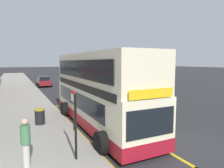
# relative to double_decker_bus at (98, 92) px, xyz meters

# --- Properties ---
(ground_plane) EXTENTS (260.00, 260.00, 0.00)m
(ground_plane) POSITION_rel_double_decker_bus_xyz_m (2.46, 27.49, -2.06)
(ground_plane) COLOR #28282B
(pavement_near) EXTENTS (6.00, 76.00, 0.14)m
(pavement_near) POSITION_rel_double_decker_bus_xyz_m (-4.54, 27.49, -1.99)
(pavement_near) COLOR gray
(pavement_near) RESTS_ON ground
(double_decker_bus) EXTENTS (3.22, 10.76, 4.40)m
(double_decker_bus) POSITION_rel_double_decker_bus_xyz_m (0.00, 0.00, 0.00)
(double_decker_bus) COLOR beige
(double_decker_bus) RESTS_ON ground
(bus_bay_markings) EXTENTS (2.91, 13.19, 0.01)m
(bus_bay_markings) POSITION_rel_double_decker_bus_xyz_m (-0.09, 0.08, -2.06)
(bus_bay_markings) COLOR gold
(bus_bay_markings) RESTS_ON ground
(bus_stop_sign) EXTENTS (0.09, 0.51, 2.63)m
(bus_stop_sign) POSITION_rel_double_decker_bus_xyz_m (-2.55, -3.97, -0.37)
(bus_stop_sign) COLOR black
(bus_stop_sign) RESTS_ON pavement_near
(parked_car_maroon_distant) EXTENTS (2.09, 4.20, 1.62)m
(parked_car_maroon_distant) POSITION_rel_double_decker_bus_xyz_m (-0.30, 22.24, -1.26)
(parked_car_maroon_distant) COLOR maroon
(parked_car_maroon_distant) RESTS_ON ground
(parked_car_black_far) EXTENTS (2.09, 4.20, 1.62)m
(parked_car_black_far) POSITION_rel_double_decker_bus_xyz_m (7.55, 27.56, -1.26)
(parked_car_black_far) COLOR black
(parked_car_black_far) RESTS_ON ground
(pedestrian_further_back) EXTENTS (0.34, 0.34, 1.77)m
(pedestrian_further_back) POSITION_rel_double_decker_bus_xyz_m (-4.32, -3.82, -0.96)
(pedestrian_further_back) COLOR #B7B2AD
(pedestrian_further_back) RESTS_ON pavement_near
(litter_bin) EXTENTS (0.61, 0.61, 0.94)m
(litter_bin) POSITION_rel_double_decker_bus_xyz_m (-3.28, 1.27, -1.45)
(litter_bin) COLOR black
(litter_bin) RESTS_ON pavement_near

